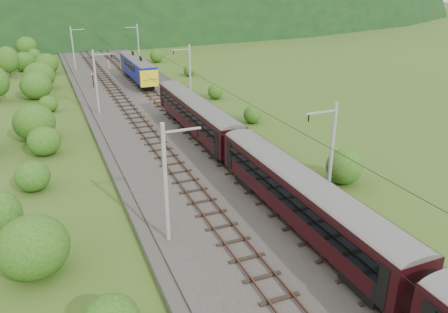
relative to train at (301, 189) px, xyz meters
name	(u,v)px	position (x,y,z in m)	size (l,w,h in m)	color
ground	(253,224)	(-2.40, 2.16, -3.29)	(600.00, 600.00, 0.00)	#3C5A1C
railbed	(204,170)	(-2.40, 12.16, -3.14)	(14.00, 220.00, 0.30)	#38332D
track_left	(179,172)	(-4.80, 12.16, -2.92)	(2.40, 220.00, 0.27)	brown
track_right	(229,164)	(0.00, 12.16, -2.92)	(2.40, 220.00, 0.27)	brown
catenary_left	(97,81)	(-8.52, 34.16, 1.21)	(2.54, 192.28, 8.00)	gray
catenary_right	(190,73)	(3.72, 34.16, 1.21)	(2.54, 192.28, 8.00)	gray
overhead_wires	(203,95)	(-2.40, 12.16, 3.81)	(4.83, 198.00, 0.03)	black
mountain_main	(55,11)	(-2.40, 262.16, -3.29)	(504.00, 360.00, 244.00)	#103215
train	(301,189)	(0.00, 0.00, 0.00)	(2.74, 110.66, 4.76)	black
hazard_post_near	(109,65)	(-2.54, 64.21, -2.13)	(0.18, 0.18, 1.72)	red
hazard_post_far	(153,104)	(-1.75, 33.51, -2.33)	(0.14, 0.14, 1.31)	red
signal	(93,79)	(-7.35, 49.59, -1.67)	(0.25, 0.25, 2.24)	black
vegetation_left	(23,113)	(-17.33, 30.57, -1.00)	(12.30, 149.68, 6.98)	#1B4813
vegetation_right	(364,172)	(8.82, 4.17, -2.03)	(6.68, 112.23, 2.91)	#1B4813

